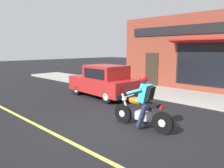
{
  "coord_description": "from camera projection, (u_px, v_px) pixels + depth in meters",
  "views": [
    {
      "loc": [
        -4.81,
        -4.33,
        2.35
      ],
      "look_at": [
        1.39,
        1.73,
        0.95
      ],
      "focal_mm": 35.0,
      "sensor_mm": 36.0,
      "label": 1
    }
  ],
  "objects": [
    {
      "name": "traffic_cone",
      "position": [
        129.0,
        79.0,
        14.01
      ],
      "size": [
        0.36,
        0.36,
        0.6
      ],
      "color": "black",
      "rests_on": "sidewalk_curb"
    },
    {
      "name": "ground_plane",
      "position": [
        121.0,
        126.0,
        6.76
      ],
      "size": [
        80.0,
        80.0,
        0.0
      ],
      "primitive_type": "plane",
      "color": "black"
    },
    {
      "name": "lane_stripe",
      "position": [
        22.0,
        117.0,
        7.55
      ],
      "size": [
        0.12,
        19.8,
        0.01
      ],
      "primitive_type": "cube",
      "color": "#D1C64C",
      "rests_on": "ground"
    },
    {
      "name": "sidewalk_curb",
      "position": [
        142.0,
        89.0,
        12.43
      ],
      "size": [
        2.6,
        22.0,
        0.14
      ],
      "primitive_type": "cube",
      "color": "#9E9B93",
      "rests_on": "ground"
    },
    {
      "name": "car_hatchback",
      "position": [
        104.0,
        82.0,
        10.69
      ],
      "size": [
        1.93,
        3.9,
        1.57
      ],
      "color": "black",
      "rests_on": "ground"
    },
    {
      "name": "motorcycle_with_rider",
      "position": [
        142.0,
        106.0,
        6.47
      ],
      "size": [
        0.58,
        2.02,
        1.62
      ],
      "color": "black",
      "rests_on": "ground"
    },
    {
      "name": "storefront_building",
      "position": [
        195.0,
        53.0,
        11.59
      ],
      "size": [
        1.25,
        9.09,
        4.2
      ],
      "color": "brown",
      "rests_on": "ground"
    }
  ]
}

